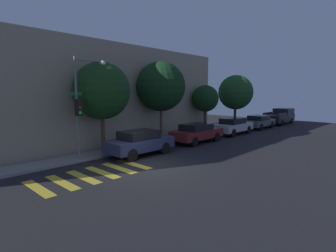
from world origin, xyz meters
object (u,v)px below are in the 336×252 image
object	(u,v)px
sedan_far_end	(233,126)
pickup_truck	(280,116)
tree_near_corner	(102,91)
tree_far_end	(205,99)
traffic_light_pole	(84,96)
sedan_near_corner	(140,142)
tree_midblock	(161,87)
sedan_tail_of_row	(259,121)
tree_behind_truck	(236,92)
sedan_middle	(197,132)

from	to	relation	value
sedan_far_end	pickup_truck	size ratio (longest dim) A/B	0.87
tree_near_corner	tree_far_end	size ratio (longest dim) A/B	1.26
pickup_truck	traffic_light_pole	bearing A→B (deg)	177.18
sedan_near_corner	tree_far_end	size ratio (longest dim) A/B	0.95
pickup_truck	sedan_far_end	bearing A→B (deg)	180.00
tree_midblock	sedan_near_corner	bearing A→B (deg)	-152.31
sedan_near_corner	tree_near_corner	world-z (taller)	tree_near_corner
traffic_light_pole	tree_far_end	world-z (taller)	traffic_light_pole
sedan_tail_of_row	tree_behind_truck	xyz separation A→B (m)	(-1.53, 2.05, 3.11)
tree_behind_truck	sedan_far_end	bearing A→B (deg)	-152.76
sedan_middle	sedan_tail_of_row	xyz separation A→B (m)	(11.07, -0.00, -0.02)
sedan_middle	tree_midblock	bearing A→B (deg)	132.48
pickup_truck	tree_near_corner	size ratio (longest dim) A/B	0.92
tree_near_corner	sedan_middle	bearing A→B (deg)	-16.16
pickup_truck	tree_midblock	size ratio (longest dim) A/B	0.85
pickup_truck	tree_near_corner	distance (m)	24.45
sedan_tail_of_row	tree_midblock	distance (m)	13.57
tree_near_corner	tree_midblock	distance (m)	5.20
sedan_near_corner	pickup_truck	bearing A→B (deg)	-0.00
sedan_near_corner	sedan_middle	size ratio (longest dim) A/B	0.94
sedan_tail_of_row	tree_behind_truck	size ratio (longest dim) A/B	0.77
traffic_light_pole	sedan_near_corner	xyz separation A→B (m)	(2.93, -1.27, -2.82)
sedan_far_end	tree_far_end	bearing A→B (deg)	128.39
tree_near_corner	tree_behind_truck	bearing A→B (deg)	0.00
sedan_near_corner	sedan_far_end	distance (m)	11.34
sedan_far_end	tree_far_end	size ratio (longest dim) A/B	1.01
traffic_light_pole	pickup_truck	xyz separation A→B (m)	(25.82, -1.27, -2.68)
tree_midblock	sedan_middle	bearing A→B (deg)	-47.52
sedan_near_corner	tree_behind_truck	bearing A→B (deg)	7.62
pickup_truck	tree_far_end	size ratio (longest dim) A/B	1.16
sedan_far_end	tree_far_end	distance (m)	3.61
sedan_middle	tree_near_corner	bearing A→B (deg)	163.84
sedan_near_corner	tree_near_corner	bearing A→B (deg)	122.15
sedan_near_corner	tree_near_corner	xyz separation A→B (m)	(-1.29, 2.05, 3.13)
sedan_near_corner	tree_midblock	xyz separation A→B (m)	(3.90, 2.05, 3.48)
sedan_middle	sedan_far_end	xyz separation A→B (m)	(5.56, -0.00, 0.03)
pickup_truck	tree_midblock	world-z (taller)	tree_midblock
sedan_tail_of_row	tree_near_corner	distance (m)	18.53
sedan_tail_of_row	tree_behind_truck	world-z (taller)	tree_behind_truck
sedan_tail_of_row	tree_behind_truck	bearing A→B (deg)	126.73
sedan_near_corner	pickup_truck	world-z (taller)	pickup_truck
sedan_middle	sedan_tail_of_row	world-z (taller)	sedan_middle
sedan_middle	tree_far_end	world-z (taller)	tree_far_end
traffic_light_pole	pickup_truck	size ratio (longest dim) A/B	1.09
sedan_tail_of_row	pickup_truck	world-z (taller)	pickup_truck
sedan_far_end	tree_near_corner	world-z (taller)	tree_near_corner
traffic_light_pole	pickup_truck	distance (m)	25.99
tree_near_corner	sedan_near_corner	bearing A→B (deg)	-57.85
sedan_middle	tree_behind_truck	size ratio (longest dim) A/B	0.80
tree_near_corner	sedan_far_end	bearing A→B (deg)	-9.21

